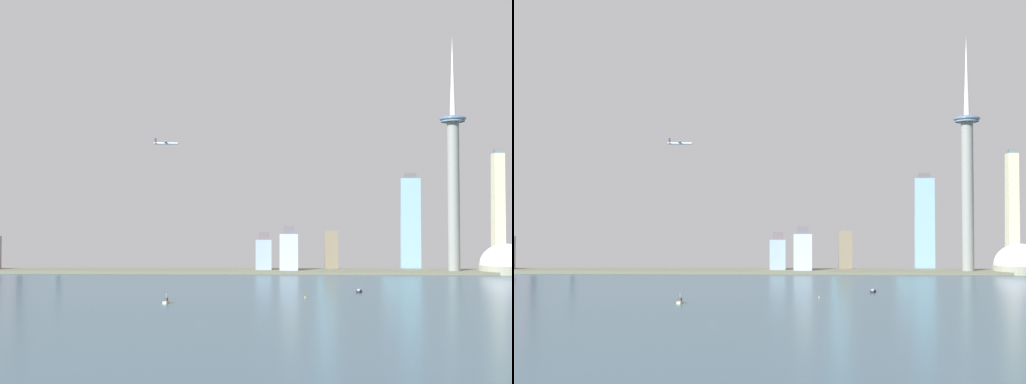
{
  "view_description": "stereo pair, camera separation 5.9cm",
  "coord_description": "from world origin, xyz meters",
  "views": [
    {
      "loc": [
        60.66,
        -501.78,
        75.62
      ],
      "look_at": [
        20.68,
        471.97,
        110.58
      ],
      "focal_mm": 49.55,
      "sensor_mm": 36.0,
      "label": 1
    },
    {
      "loc": [
        60.72,
        -501.78,
        75.62
      ],
      "look_at": [
        20.68,
        471.97,
        110.58
      ],
      "focal_mm": 49.55,
      "sensor_mm": 36.0,
      "label": 2
    }
  ],
  "objects": [
    {
      "name": "ground_plane",
      "position": [
        0.0,
        0.0,
        0.0
      ],
      "size": [
        6000.0,
        6000.0,
        0.0
      ],
      "primitive_type": "plane",
      "color": "#375363"
    },
    {
      "name": "waterfront_pier",
      "position": [
        0.0,
        465.44,
        1.82
      ],
      "size": [
        903.46,
        66.47,
        3.63
      ],
      "primitive_type": "cube",
      "color": "#666753",
      "rests_on": "ground"
    },
    {
      "name": "observation_tower",
      "position": [
        288.86,
        462.08,
        140.06
      ],
      "size": [
        35.28,
        35.28,
        322.93
      ],
      "color": "gray",
      "rests_on": "ground"
    },
    {
      "name": "stadium_dome",
      "position": [
        358.64,
        464.12,
        10.41
      ],
      "size": [
        73.12,
        73.12,
        57.42
      ],
      "color": "gray",
      "rests_on": "ground"
    },
    {
      "name": "skyscraper_0",
      "position": [
        65.78,
        460.44,
        28.51
      ],
      "size": [
        24.89,
        12.85,
        63.31
      ],
      "color": "#AEC1D6",
      "rests_on": "ground"
    },
    {
      "name": "skyscraper_1",
      "position": [
        31.37,
        470.68,
        24.49
      ],
      "size": [
        21.82,
        13.67,
        55.15
      ],
      "color": "#8EA8BC",
      "rests_on": "ground"
    },
    {
      "name": "skyscraper_2",
      "position": [
        238.27,
        507.72,
        66.9
      ],
      "size": [
        27.65,
        15.39,
        138.56
      ],
      "color": "#7EADC6",
      "rests_on": "ground"
    },
    {
      "name": "skyscraper_3",
      "position": [
        126.08,
        503.49,
        28.41
      ],
      "size": [
        18.6,
        21.59,
        56.81
      ],
      "color": "#786D57",
      "rests_on": "ground"
    },
    {
      "name": "skyscraper_5",
      "position": [
        -349.28,
        544.09,
        64.76
      ],
      "size": [
        23.64,
        23.28,
        147.4
      ],
      "color": "slate",
      "rests_on": "ground"
    },
    {
      "name": "skyscraper_6",
      "position": [
        359.83,
        503.01,
        83.78
      ],
      "size": [
        14.45,
        24.48,
        171.55
      ],
      "color": "beige",
      "rests_on": "ground"
    },
    {
      "name": "skyscraper_7",
      "position": [
        120.62,
        535.04,
        89.95
      ],
      "size": [
        24.85,
        14.79,
        186.06
      ],
      "color": "#88B8C7",
      "rests_on": "ground"
    },
    {
      "name": "skyscraper_8",
      "position": [
        -284.09,
        543.79,
        28.11
      ],
      "size": [
        12.23,
        20.24,
        63.0
      ],
      "color": "slate",
      "rests_on": "ground"
    },
    {
      "name": "skyscraper_9",
      "position": [
        68.59,
        518.51,
        51.64
      ],
      "size": [
        20.81,
        13.42,
        103.29
      ],
      "color": "beige",
      "rests_on": "ground"
    },
    {
      "name": "skyscraper_10",
      "position": [
        220.62,
        571.42,
        38.35
      ],
      "size": [
        27.62,
        22.11,
        76.69
      ],
      "color": "#88ACB8",
      "rests_on": "ground"
    },
    {
      "name": "boat_3",
      "position": [
        134.98,
        213.51,
        1.33
      ],
      "size": [
        7.19,
        12.87,
        3.55
      ],
      "rotation": [
        0.0,
        0.0,
        1.26
      ],
      "color": "black",
      "rests_on": "ground"
    },
    {
      "name": "boat_6",
      "position": [
        -44.08,
        117.94,
        1.68
      ],
      "size": [
        4.09,
        12.5,
        8.95
      ],
      "rotation": [
        0.0,
        0.0,
        1.51
      ],
      "color": "beige",
      "rests_on": "ground"
    },
    {
      "name": "channel_buoy_0",
      "position": [
        79.26,
        162.16,
        1.23
      ],
      "size": [
        1.17,
        1.17,
        2.45
      ],
      "primitive_type": "cone",
      "color": "yellow",
      "rests_on": "ground"
    },
    {
      "name": "airplane",
      "position": [
        -90.7,
        388.59,
        169.97
      ],
      "size": [
        31.7,
        31.68,
        8.06
      ],
      "rotation": [
        0.0,
        0.0,
        0.12
      ],
      "color": "#B0BCCB"
    }
  ]
}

